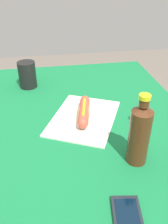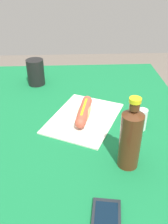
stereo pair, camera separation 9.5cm
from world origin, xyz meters
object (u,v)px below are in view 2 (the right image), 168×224
(drinking_cup, at_px, (36,72))
(soda_bottle, at_px, (131,137))
(salt_shaker, at_px, (142,120))
(hot_dog, at_px, (84,112))
(cell_phone, at_px, (106,224))

(drinking_cup, bearing_deg, soda_bottle, 30.41)
(drinking_cup, height_order, salt_shaker, drinking_cup)
(drinking_cup, bearing_deg, salt_shaker, 46.57)
(hot_dog, xyz_separation_m, soda_bottle, (0.26, 0.12, 0.07))
(cell_phone, distance_m, drinking_cup, 0.82)
(salt_shaker, bearing_deg, hot_dog, -111.16)
(salt_shaker, bearing_deg, drinking_cup, -133.43)
(drinking_cup, relative_size, salt_shaker, 1.52)
(cell_phone, height_order, drinking_cup, drinking_cup)
(drinking_cup, xyz_separation_m, salt_shaker, (0.40, 0.42, -0.02))
(cell_phone, bearing_deg, soda_bottle, 155.63)
(hot_dog, relative_size, drinking_cup, 1.60)
(hot_dog, xyz_separation_m, drinking_cup, (-0.32, -0.22, 0.03))
(soda_bottle, xyz_separation_m, salt_shaker, (-0.18, 0.08, -0.06))
(cell_phone, relative_size, salt_shaker, 1.75)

